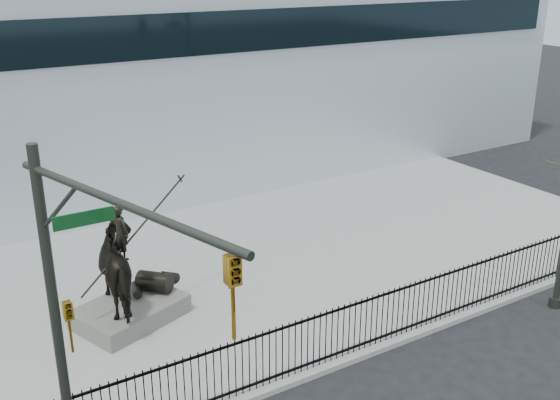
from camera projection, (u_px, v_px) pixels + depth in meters
ground at (374, 387)px, 15.70m from camera, size 120.00×120.00×0.00m
plaza at (236, 272)px, 21.25m from camera, size 30.00×12.00×0.15m
building at (100, 78)px, 30.08m from camera, size 44.00×14.00×9.00m
picket_fence at (344, 330)px, 16.38m from camera, size 22.10×0.10×1.50m
statue_plinth at (130, 312)px, 18.21m from camera, size 3.31×2.77×0.53m
equestrian_statue at (128, 266)px, 17.78m from camera, size 3.44×2.75×3.07m
traffic_signal_left at (84, 332)px, 10.46m from camera, size 1.52×4.84×7.00m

